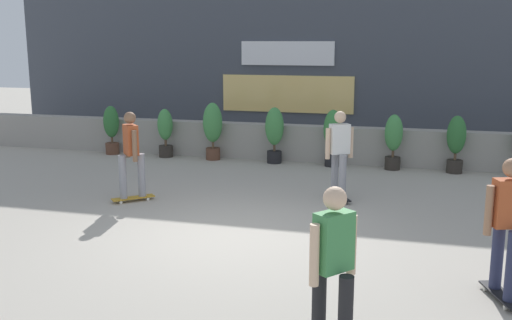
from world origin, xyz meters
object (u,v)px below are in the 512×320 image
Objects in this scene: potted_plant_6 at (456,141)px; skater_far_right at (508,223)px; potted_plant_3 at (274,131)px; potted_plant_2 at (213,127)px; potted_plant_4 at (333,134)px; potted_plant_0 at (111,128)px; skater_by_wall_right at (333,266)px; skater_mid_plaza at (339,151)px; potted_plant_5 at (394,139)px; skater_by_wall_left at (131,152)px; potted_plant_1 at (165,131)px.

potted_plant_6 is 0.78× the size of skater_far_right.
potted_plant_6 is at bearing -0.00° from potted_plant_3.
potted_plant_2 reaches higher than potted_plant_6.
potted_plant_4 is (1.44, -0.00, -0.01)m from potted_plant_3.
skater_by_wall_right is (7.13, -8.80, 0.23)m from potted_plant_0.
skater_far_right reaches higher than potted_plant_0.
skater_mid_plaza reaches higher than potted_plant_3.
potted_plant_3 is at bearing 180.00° from potted_plant_4.
skater_by_wall_right is at bearing -91.12° from potted_plant_5.
potted_plant_2 is 0.85× the size of skater_by_wall_left.
skater_by_wall_right is at bearing -133.62° from skater_far_right.
skater_by_wall_left is (-3.18, -4.15, 0.17)m from potted_plant_4.
potted_plant_2 is (1.30, 0.00, 0.15)m from potted_plant_1.
skater_far_right reaches higher than potted_plant_2.
potted_plant_0 is at bearing 180.00° from potted_plant_4.
skater_mid_plaza is at bearing 96.92° from skater_by_wall_right.
potted_plant_3 is (2.90, 0.00, 0.10)m from potted_plant_1.
potted_plant_3 reaches higher than potted_plant_4.
skater_far_right reaches higher than potted_plant_3.
skater_by_wall_left and skater_by_wall_right have the same top height.
potted_plant_1 is 0.87× the size of potted_plant_2.
potted_plant_0 is 4.44m from potted_plant_3.
potted_plant_3 reaches higher than potted_plant_5.
skater_by_wall_right is at bearing -100.04° from potted_plant_6.
potted_plant_1 is 0.91× the size of potted_plant_3.
skater_by_wall_right is (4.42, -4.65, 0.00)m from skater_by_wall_left.
skater_mid_plaza is (1.98, -3.03, 0.15)m from potted_plant_3.
potted_plant_5 is 0.77× the size of skater_by_wall_right.
skater_by_wall_left is at bearing -145.23° from potted_plant_6.
potted_plant_4 is at bearing -0.00° from potted_plant_1.
potted_plant_1 is 7.14m from potted_plant_6.
skater_by_wall_right reaches higher than potted_plant_3.
skater_by_wall_left is at bearing -56.96° from potted_plant_0.
potted_plant_1 is 10.43m from skater_by_wall_right.
potted_plant_5 reaches higher than potted_plant_1.
potted_plant_0 is at bearing 141.81° from skater_far_right.
skater_mid_plaza and skater_by_wall_right have the same top height.
potted_plant_5 is 7.15m from skater_far_right.
potted_plant_3 is 1.01× the size of potted_plant_4.
skater_mid_plaza is (-0.87, -3.03, 0.22)m from potted_plant_5.
potted_plant_6 is 0.78× the size of skater_mid_plaza.
skater_far_right reaches higher than potted_plant_4.
potted_plant_2 is at bearing 130.83° from skater_far_right.
potted_plant_4 is at bearing 52.59° from skater_by_wall_left.
potted_plant_6 is (4.24, -0.00, -0.05)m from potted_plant_3.
potted_plant_1 is 0.97× the size of potted_plant_5.
potted_plant_3 is at bearing 106.95° from skater_by_wall_right.
potted_plant_1 is 0.74× the size of skater_far_right.
potted_plant_2 is 9.22m from skater_far_right.
potted_plant_3 reaches higher than potted_plant_0.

